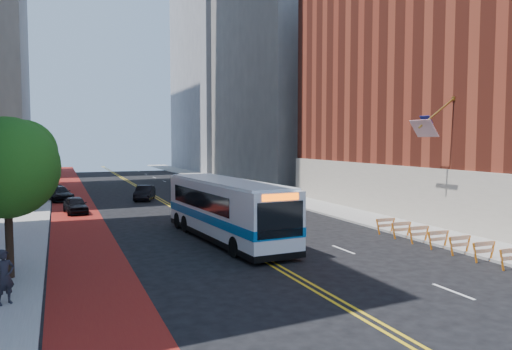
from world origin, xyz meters
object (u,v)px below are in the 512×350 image
at_px(car_b, 145,193).
at_px(car_c, 59,194).
at_px(pedestrian, 5,277).
at_px(street_tree, 8,164).
at_px(car_a, 75,205).
at_px(transit_bus, 225,209).

bearing_deg(car_b, car_c, 179.95).
distance_m(car_c, pedestrian, 32.64).
xyz_separation_m(car_c, pedestrian, (-1.88, -32.58, 0.42)).
height_order(street_tree, pedestrian, street_tree).
xyz_separation_m(street_tree, car_c, (1.94, 28.84, -4.21)).
bearing_deg(car_b, street_tree, -92.03).
xyz_separation_m(street_tree, car_a, (3.14, 19.46, -4.23)).
relative_size(street_tree, car_b, 1.53).
bearing_deg(pedestrian, street_tree, 59.28).
relative_size(transit_bus, car_a, 3.29).
height_order(car_a, car_c, car_c).
bearing_deg(car_a, car_b, 39.40).
distance_m(car_a, car_c, 9.46).
xyz_separation_m(car_b, pedestrian, (-9.68, -29.99, 0.40)).
bearing_deg(car_c, car_a, -96.25).
relative_size(street_tree, car_a, 1.68).
relative_size(car_a, car_b, 0.91).
height_order(street_tree, car_c, street_tree).
xyz_separation_m(street_tree, transit_bus, (10.98, 4.76, -3.06)).
xyz_separation_m(car_a, pedestrian, (-3.07, -23.20, 0.44)).
xyz_separation_m(car_a, car_b, (6.60, 6.79, 0.04)).
relative_size(street_tree, transit_bus, 0.51).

